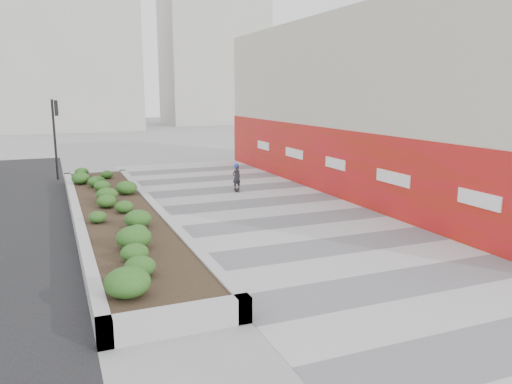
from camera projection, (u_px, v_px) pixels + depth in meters
ground at (363, 266)px, 13.37m from camera, size 160.00×160.00×0.00m
walkway at (309, 236)px, 16.09m from camera, size 8.00×36.00×0.01m
building at (382, 105)px, 23.32m from camera, size 6.04×24.08×8.00m
planter at (118, 212)px, 17.58m from camera, size 3.00×18.00×0.90m
traffic_signal_near at (55, 127)px, 25.99m from camera, size 0.33×0.28×4.20m
distant_bldg_north_l at (66, 45)px, 59.38m from camera, size 16.00×12.00×20.00m
distant_bldg_north_r at (213, 38)px, 70.97m from camera, size 14.00×10.00×24.00m
manhole_cover at (323, 235)px, 16.27m from camera, size 0.44×0.44×0.01m
skateboarder at (237, 177)px, 23.24m from camera, size 0.47×0.75×1.31m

